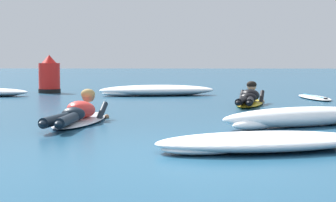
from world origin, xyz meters
TOP-DOWN VIEW (x-y plane):
  - ground_plane at (0.00, 10.00)m, footprint 120.00×120.00m
  - surfer_near at (-1.47, 3.03)m, footprint 0.78×2.61m
  - surfer_far at (1.49, 6.73)m, footprint 0.99×2.61m
  - drifting_surfboard at (3.35, 8.83)m, footprint 0.62×2.29m
  - whitewater_front at (0.87, 0.54)m, footprint 2.42×1.39m
  - whitewater_mid_left at (1.73, 2.74)m, footprint 2.50×1.50m
  - whitewater_back at (-0.58, 10.12)m, footprint 3.28×1.73m
  - channel_marker_buoy at (-3.77, 11.33)m, footprint 0.64×0.64m

SIDE VIEW (x-z plane):
  - ground_plane at x=0.00m, z-range 0.00..0.00m
  - drifting_surfboard at x=3.35m, z-range -0.05..0.11m
  - whitewater_front at x=0.87m, z-range -0.01..0.18m
  - whitewater_mid_left at x=1.73m, z-range -0.01..0.27m
  - whitewater_back at x=-0.58m, z-range -0.01..0.28m
  - surfer_far at x=1.49m, z-range -0.13..0.41m
  - surfer_near at x=-1.47m, z-range -0.13..0.40m
  - channel_marker_buoy at x=-3.77m, z-range -0.11..1.01m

